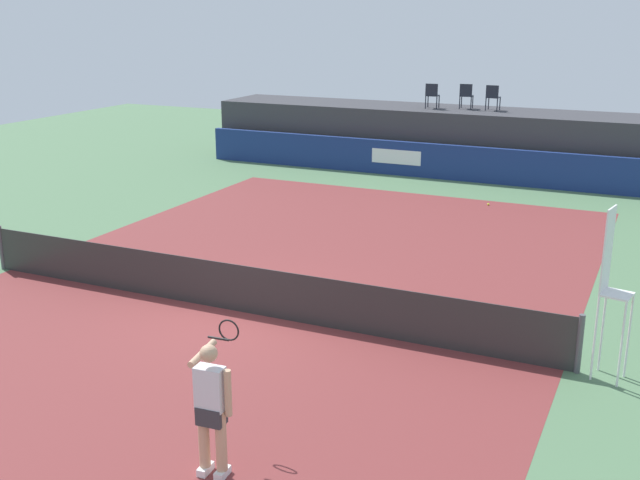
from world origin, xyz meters
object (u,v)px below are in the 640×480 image
at_px(tennis_player, 212,405).
at_px(tennis_ball, 488,204).
at_px(spectator_chair_center, 493,96).
at_px(spectator_chair_far_left, 432,95).
at_px(spectator_chair_left, 466,95).
at_px(net_post_near, 1,248).
at_px(umpire_chair, 611,282).
at_px(net_post_far, 580,344).

xyz_separation_m(tennis_player, tennis_ball, (-0.04, 15.25, -0.92)).
xyz_separation_m(spectator_chair_center, tennis_ball, (1.14, -4.92, -2.66)).
xyz_separation_m(spectator_chair_far_left, spectator_chair_left, (1.14, 0.39, 0.00)).
bearing_deg(spectator_chair_far_left, net_post_near, -109.55).
bearing_deg(spectator_chair_center, tennis_ball, -76.98).
bearing_deg(spectator_chair_center, tennis_player, -86.66).
distance_m(spectator_chair_center, tennis_player, 20.27).
xyz_separation_m(umpire_chair, net_post_near, (-12.76, -0.02, -1.09)).
xyz_separation_m(spectator_chair_left, spectator_chair_center, (0.97, -0.09, 0.00)).
height_order(spectator_chair_far_left, spectator_chair_center, same).
height_order(spectator_chair_far_left, spectator_chair_left, same).
bearing_deg(umpire_chair, net_post_far, -176.69).
relative_size(spectator_chair_center, umpire_chair, 0.32).
bearing_deg(spectator_chair_left, spectator_chair_far_left, -161.09).
height_order(umpire_chair, tennis_ball, umpire_chair).
bearing_deg(tennis_player, net_post_far, 52.00).
distance_m(tennis_player, tennis_ball, 15.27).
height_order(spectator_chair_center, net_post_far, spectator_chair_center).
xyz_separation_m(net_post_far, tennis_ball, (-3.82, 10.41, -0.46)).
bearing_deg(spectator_chair_left, net_post_far, -68.99).
relative_size(net_post_far, tennis_player, 0.56).
xyz_separation_m(net_post_far, tennis_player, (-3.78, -4.84, 0.46)).
height_order(spectator_chair_far_left, tennis_player, spectator_chair_far_left).
bearing_deg(tennis_ball, net_post_far, -69.86).
height_order(net_post_near, tennis_ball, net_post_near).
height_order(spectator_chair_center, tennis_player, spectator_chair_center).
bearing_deg(umpire_chair, tennis_ball, 111.89).
height_order(umpire_chair, net_post_near, umpire_chair).
relative_size(spectator_chair_center, tennis_ball, 13.06).
xyz_separation_m(spectator_chair_center, net_post_near, (-7.44, -15.33, -2.19)).
bearing_deg(spectator_chair_left, tennis_ball, -67.21).
distance_m(spectator_chair_far_left, net_post_near, 16.10).
height_order(spectator_chair_far_left, tennis_ball, spectator_chair_far_left).
bearing_deg(spectator_chair_center, spectator_chair_far_left, -171.96).
relative_size(net_post_near, tennis_player, 0.56).
distance_m(umpire_chair, net_post_far, 1.14).
bearing_deg(spectator_chair_left, net_post_near, -112.78).
distance_m(spectator_chair_left, net_post_near, 16.87).
xyz_separation_m(spectator_chair_center, umpire_chair, (5.31, -15.31, -1.11)).
xyz_separation_m(spectator_chair_left, tennis_ball, (2.11, -5.01, -2.66)).
bearing_deg(net_post_near, tennis_player, -29.29).
bearing_deg(net_post_far, spectator_chair_far_left, 115.17).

